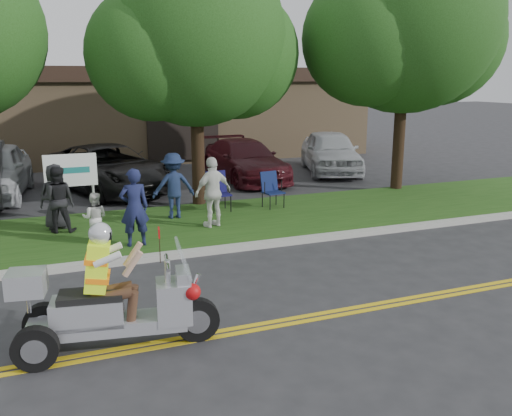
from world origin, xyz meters
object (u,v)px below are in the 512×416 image
object	(u,v)px
parked_car_right	(245,160)
parked_car_far_right	(330,152)
trike_scooter	(108,306)
parked_car_mid	(109,168)
lawn_chair_b	(271,187)
spectator_adult_left	(134,207)
spectator_adult_right	(213,192)
lawn_chair_a	(218,188)
spectator_adult_mid	(58,199)

from	to	relation	value
parked_car_right	parked_car_far_right	distance (m)	3.63
trike_scooter	parked_car_far_right	world-z (taller)	trike_scooter
parked_car_mid	parked_car_far_right	bearing A→B (deg)	-16.01
lawn_chair_b	spectator_adult_left	distance (m)	4.62
spectator_adult_left	parked_car_right	xyz separation A→B (m)	(4.96, 6.80, -0.22)
trike_scooter	parked_car_far_right	size ratio (longest dim) A/B	0.57
trike_scooter	parked_car_far_right	bearing A→B (deg)	59.07
spectator_adult_right	parked_car_far_right	xyz separation A→B (m)	(6.61, 6.23, -0.14)
trike_scooter	spectator_adult_right	size ratio (longest dim) A/B	1.62
lawn_chair_b	parked_car_right	distance (m)	4.67
lawn_chair_a	parked_car_mid	bearing A→B (deg)	117.47
spectator_adult_left	parked_car_far_right	bearing A→B (deg)	-141.10
spectator_adult_right	parked_car_mid	xyz separation A→B (m)	(-1.75, 5.64, -0.20)
parked_car_mid	parked_car_right	distance (m)	4.75
lawn_chair_a	spectator_adult_mid	world-z (taller)	spectator_adult_mid
parked_car_mid	parked_car_right	bearing A→B (deg)	-16.34
lawn_chair_b	parked_car_mid	bearing A→B (deg)	123.32
parked_car_right	spectator_adult_right	bearing A→B (deg)	-118.17
parked_car_mid	parked_car_right	xyz separation A→B (m)	(4.73, 0.31, -0.03)
parked_car_mid	spectator_adult_left	bearing A→B (deg)	-112.08
trike_scooter	parked_car_right	xyz separation A→B (m)	(6.00, 11.02, 0.09)
trike_scooter	lawn_chair_b	xyz separation A→B (m)	(5.08, 6.44, 0.03)
trike_scooter	lawn_chair_a	xyz separation A→B (m)	(3.61, 6.61, 0.07)
lawn_chair_a	spectator_adult_left	distance (m)	3.52
lawn_chair_a	spectator_adult_mid	size ratio (longest dim) A/B	0.68
lawn_chair_b	spectator_adult_right	distance (m)	2.50
lawn_chair_b	parked_car_far_right	world-z (taller)	parked_car_far_right
parked_car_right	trike_scooter	bearing A→B (deg)	-120.04
parked_car_far_right	lawn_chair_b	bearing A→B (deg)	-114.04
lawn_chair_a	parked_car_right	world-z (taller)	parked_car_right
parked_car_far_right	parked_car_mid	bearing A→B (deg)	-156.96
spectator_adult_right	parked_car_right	world-z (taller)	spectator_adult_right
lawn_chair_a	spectator_adult_left	size ratio (longest dim) A/B	0.63
spectator_adult_mid	spectator_adult_right	world-z (taller)	spectator_adult_right
lawn_chair_b	spectator_adult_right	bearing A→B (deg)	-154.93
spectator_adult_mid	parked_car_mid	distance (m)	5.09
trike_scooter	parked_car_right	bearing A→B (deg)	70.89
lawn_chair_a	parked_car_mid	distance (m)	4.73
spectator_adult_mid	parked_car_far_right	xyz separation A→B (m)	(10.04, 5.40, -0.06)
spectator_adult_right	spectator_adult_left	bearing A→B (deg)	6.55
parked_car_right	lawn_chair_a	bearing A→B (deg)	-119.95
spectator_adult_right	lawn_chair_a	bearing A→B (deg)	-128.08
spectator_adult_left	spectator_adult_mid	distance (m)	2.23
lawn_chair_a	parked_car_mid	xyz separation A→B (m)	(-2.34, 4.11, 0.05)
parked_car_mid	parked_car_far_right	distance (m)	8.37
spectator_adult_mid	parked_car_far_right	bearing A→B (deg)	-139.43
parked_car_mid	parked_car_far_right	xyz separation A→B (m)	(8.35, 0.59, 0.06)
lawn_chair_b	spectator_adult_left	bearing A→B (deg)	-159.63
spectator_adult_mid	spectator_adult_right	size ratio (longest dim) A/B	0.91
lawn_chair_b	spectator_adult_mid	bearing A→B (deg)	177.09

